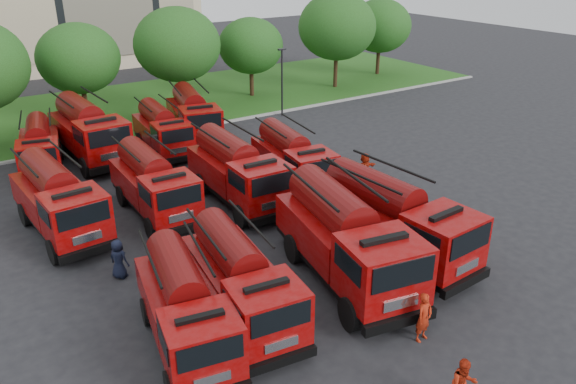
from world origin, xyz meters
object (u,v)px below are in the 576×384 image
at_px(fire_truck_5, 153,183).
at_px(firefighter_5, 363,184).
at_px(fire_truck_0, 185,307).
at_px(fire_truck_9, 89,131).
at_px(fire_truck_1, 241,280).
at_px(firefighter_3, 465,259).
at_px(firefighter_4, 121,277).
at_px(fire_truck_11, 193,115).
at_px(fire_truck_10, 162,130).
at_px(firefighter_2, 449,266).
at_px(fire_truck_8, 40,148).
at_px(fire_truck_6, 237,171).
at_px(fire_truck_3, 393,219).
at_px(firefighter_0, 421,339).
at_px(fire_truck_2, 345,238).
at_px(fire_truck_7, 292,158).
at_px(fire_truck_4, 58,200).

xyz_separation_m(fire_truck_5, firefighter_5, (10.99, -2.95, -1.58)).
xyz_separation_m(fire_truck_0, fire_truck_9, (2.48, 19.49, 0.34)).
relative_size(fire_truck_1, firefighter_3, 3.59).
bearing_deg(firefighter_5, firefighter_4, 13.18).
height_order(fire_truck_11, firefighter_5, fire_truck_11).
distance_m(fire_truck_10, firefighter_2, 20.23).
xyz_separation_m(fire_truck_8, fire_truck_9, (2.97, 0.44, 0.36)).
xyz_separation_m(fire_truck_1, fire_truck_11, (7.21, 19.25, 0.11)).
bearing_deg(fire_truck_0, fire_truck_5, 84.79).
xyz_separation_m(fire_truck_6, firefighter_2, (4.15, -10.48, -1.70)).
height_order(fire_truck_3, firefighter_5, fire_truck_3).
xyz_separation_m(fire_truck_1, fire_truck_6, (4.72, 8.68, 0.16)).
relative_size(fire_truck_6, firefighter_0, 4.16).
height_order(firefighter_4, firefighter_5, firefighter_5).
bearing_deg(firefighter_4, fire_truck_6, -98.32).
xyz_separation_m(fire_truck_8, fire_truck_11, (9.94, 0.48, 0.20)).
xyz_separation_m(fire_truck_5, firefighter_2, (8.21, -11.57, -1.58)).
xyz_separation_m(fire_truck_2, firefighter_5, (7.06, 6.93, -1.84)).
bearing_deg(fire_truck_7, fire_truck_11, 104.53).
height_order(fire_truck_6, firefighter_3, fire_truck_6).
height_order(fire_truck_8, fire_truck_11, fire_truck_11).
relative_size(fire_truck_1, fire_truck_11, 0.92).
relative_size(fire_truck_10, firefighter_0, 3.67).
bearing_deg(fire_truck_5, fire_truck_6, -13.76).
bearing_deg(fire_truck_3, fire_truck_1, 178.15).
bearing_deg(firefighter_0, firefighter_3, 18.30).
distance_m(fire_truck_3, fire_truck_6, 8.92).
height_order(fire_truck_1, firefighter_2, fire_truck_1).
bearing_deg(fire_truck_10, fire_truck_7, -61.19).
distance_m(fire_truck_8, firefighter_3, 24.16).
distance_m(firefighter_3, firefighter_4, 14.30).
height_order(fire_truck_0, fire_truck_2, fire_truck_2).
distance_m(fire_truck_1, fire_truck_7, 12.30).
height_order(fire_truck_2, fire_truck_4, fire_truck_2).
bearing_deg(fire_truck_10, fire_truck_4, -131.56).
distance_m(fire_truck_2, firefighter_5, 10.06).
height_order(fire_truck_3, fire_truck_10, fire_truck_3).
relative_size(fire_truck_3, fire_truck_6, 1.04).
relative_size(fire_truck_1, firefighter_0, 3.86).
distance_m(fire_truck_1, firefighter_2, 9.18).
distance_m(fire_truck_6, fire_truck_11, 10.86).
distance_m(fire_truck_5, fire_truck_7, 7.72).
bearing_deg(fire_truck_6, fire_truck_9, 115.19).
bearing_deg(fire_truck_8, fire_truck_4, -84.32).
bearing_deg(firefighter_0, fire_truck_2, 79.85).
bearing_deg(fire_truck_0, fire_truck_9, 93.57).
bearing_deg(fire_truck_9, fire_truck_8, -174.06).
relative_size(fire_truck_8, firefighter_3, 3.42).
bearing_deg(fire_truck_8, fire_truck_3, -49.43).
relative_size(fire_truck_3, fire_truck_8, 1.18).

